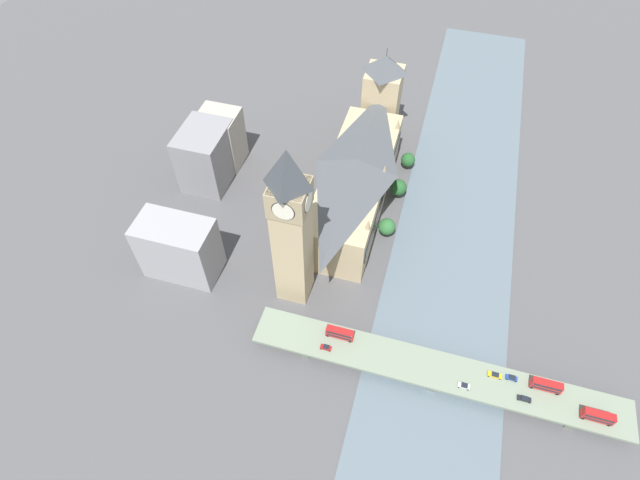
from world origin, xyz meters
TOP-DOWN VIEW (x-y plane):
  - ground_plane at (0.00, 0.00)m, footprint 600.00×600.00m
  - river_water at (-31.22, 0.00)m, footprint 50.44×360.00m
  - parliament_hall at (15.89, -8.00)m, footprint 26.24×82.51m
  - clock_tower at (27.69, 43.25)m, footprint 13.20×13.20m
  - victoria_tower at (15.95, -61.90)m, footprint 17.29×17.29m
  - road_bridge at (-31.22, 64.63)m, footprint 132.87×14.79m
  - double_decker_bus_lead at (-67.90, 61.38)m, footprint 10.25×2.54m
  - double_decker_bus_mid at (4.64, 61.72)m, footprint 10.31×2.62m
  - double_decker_bus_rear at (-84.24, 67.55)m, footprint 10.02×2.64m
  - car_northbound_lead at (-51.20, 61.45)m, footprint 4.68×1.84m
  - car_northbound_mid at (8.21, 67.67)m, footprint 4.04×1.86m
  - car_northbound_tail at (-56.93, 60.88)m, footprint 3.93×1.78m
  - car_southbound_lead at (-61.41, 67.29)m, footprint 4.58×1.80m
  - car_southbound_mid at (-41.29, 68.38)m, footprint 4.15×1.92m
  - city_block_west at (86.68, -6.33)m, footprint 20.25×25.80m
  - city_block_center at (85.20, -20.48)m, footprint 18.54×16.80m
  - city_block_east at (75.20, 46.03)m, footprint 29.90×16.84m
  - tree_embankment_near at (-2.29, -19.66)m, footprint 7.64×7.64m
  - tree_embankment_mid at (-3.29, -40.04)m, footprint 6.88×6.88m
  - tree_embankment_far at (-1.74, 4.87)m, footprint 7.51×7.51m

SIDE VIEW (x-z plane):
  - ground_plane at x=0.00m, z-range 0.00..0.00m
  - river_water at x=-31.22m, z-range 0.00..0.30m
  - road_bridge at x=-31.22m, z-range 1.64..7.02m
  - tree_embankment_mid at x=-3.29m, z-range 0.95..9.76m
  - tree_embankment_far at x=-1.74m, z-range 0.85..10.08m
  - tree_embankment_near at x=-2.29m, z-range 0.97..10.58m
  - car_southbound_lead at x=-61.41m, z-range 5.39..6.69m
  - car_northbound_lead at x=-51.20m, z-range 5.38..6.80m
  - car_southbound_mid at x=-41.29m, z-range 5.39..6.80m
  - car_northbound_tail at x=-56.93m, z-range 5.37..6.84m
  - car_northbound_mid at x=8.21m, z-range 5.36..6.86m
  - double_decker_bus_rear at x=-84.24m, z-range 5.64..10.52m
  - double_decker_bus_lead at x=-67.90m, z-range 5.63..10.61m
  - double_decker_bus_mid at x=4.64m, z-range 5.63..10.63m
  - city_block_east at x=75.20m, z-range 0.00..27.35m
  - city_block_center at x=85.20m, z-range 0.00..28.22m
  - city_block_west at x=86.68m, z-range 0.00..28.69m
  - parliament_hall at x=15.89m, z-range -0.08..28.77m
  - victoria_tower at x=15.95m, z-range -2.00..46.92m
  - clock_tower at x=27.69m, z-range 2.89..77.31m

